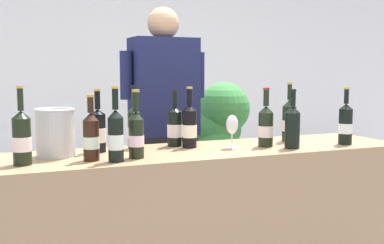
% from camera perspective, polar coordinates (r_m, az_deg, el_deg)
% --- Properties ---
extents(wall_back, '(8.00, 0.10, 2.80)m').
position_cam_1_polar(wall_back, '(5.00, -10.67, 6.87)').
color(wall_back, white).
rests_on(wall_back, ground_plane).
extents(counter, '(2.30, 0.57, 0.91)m').
position_cam_1_polar(counter, '(2.65, 1.09, -13.07)').
color(counter, '#9E7A56').
rests_on(counter, ground_plane).
extents(wine_bottle_0, '(0.08, 0.08, 0.33)m').
position_cam_1_polar(wine_bottle_0, '(2.65, 8.84, -0.47)').
color(wine_bottle_0, black).
rests_on(wine_bottle_0, counter).
extents(wine_bottle_1, '(0.08, 0.08, 0.31)m').
position_cam_1_polar(wine_bottle_1, '(2.64, -2.09, -0.54)').
color(wine_bottle_1, black).
rests_on(wine_bottle_1, counter).
extents(wine_bottle_2, '(0.07, 0.07, 0.35)m').
position_cam_1_polar(wine_bottle_2, '(2.21, -9.14, -1.55)').
color(wine_bottle_2, black).
rests_on(wine_bottle_2, counter).
extents(wine_bottle_3, '(0.08, 0.08, 0.35)m').
position_cam_1_polar(wine_bottle_3, '(2.24, -19.76, -1.78)').
color(wine_bottle_3, black).
rests_on(wine_bottle_3, counter).
extents(wine_bottle_4, '(0.08, 0.08, 0.33)m').
position_cam_1_polar(wine_bottle_4, '(2.29, -6.71, -1.41)').
color(wine_bottle_4, black).
rests_on(wine_bottle_4, counter).
extents(wine_bottle_5, '(0.08, 0.08, 0.35)m').
position_cam_1_polar(wine_bottle_5, '(2.88, 11.58, 0.16)').
color(wine_bottle_5, black).
rests_on(wine_bottle_5, counter).
extents(wine_bottle_6, '(0.08, 0.08, 0.33)m').
position_cam_1_polar(wine_bottle_6, '(2.59, -0.30, -0.48)').
color(wine_bottle_6, black).
rests_on(wine_bottle_6, counter).
extents(wine_bottle_7, '(0.08, 0.08, 0.33)m').
position_cam_1_polar(wine_bottle_7, '(2.49, -11.23, -0.98)').
color(wine_bottle_7, black).
rests_on(wine_bottle_7, counter).
extents(wine_bottle_8, '(0.08, 0.08, 0.33)m').
position_cam_1_polar(wine_bottle_8, '(2.84, 17.95, -0.21)').
color(wine_bottle_8, black).
rests_on(wine_bottle_8, counter).
extents(wine_bottle_9, '(0.08, 0.08, 0.32)m').
position_cam_1_polar(wine_bottle_9, '(2.62, 11.97, -0.45)').
color(wine_bottle_9, black).
rests_on(wine_bottle_9, counter).
extents(wine_bottle_10, '(0.08, 0.08, 0.31)m').
position_cam_1_polar(wine_bottle_10, '(2.26, -12.02, -1.69)').
color(wine_bottle_10, black).
rests_on(wine_bottle_10, counter).
extents(wine_bottle_11, '(0.07, 0.07, 0.34)m').
position_cam_1_polar(wine_bottle_11, '(2.57, -6.95, -0.56)').
color(wine_bottle_11, black).
rests_on(wine_bottle_11, counter).
extents(wine_glass, '(0.08, 0.08, 0.18)m').
position_cam_1_polar(wine_glass, '(2.57, 4.84, -0.50)').
color(wine_glass, silver).
rests_on(wine_glass, counter).
extents(ice_bucket, '(0.19, 0.19, 0.24)m').
position_cam_1_polar(ice_bucket, '(2.41, -16.08, -1.19)').
color(ice_bucket, silver).
rests_on(ice_bucket, counter).
extents(person_server, '(0.58, 0.26, 1.74)m').
position_cam_1_polar(person_server, '(3.14, -3.38, -2.62)').
color(person_server, black).
rests_on(person_server, ground_plane).
extents(potted_shrub, '(0.49, 0.53, 1.24)m').
position_cam_1_polar(potted_shrub, '(3.67, 2.89, -2.48)').
color(potted_shrub, brown).
rests_on(potted_shrub, ground_plane).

